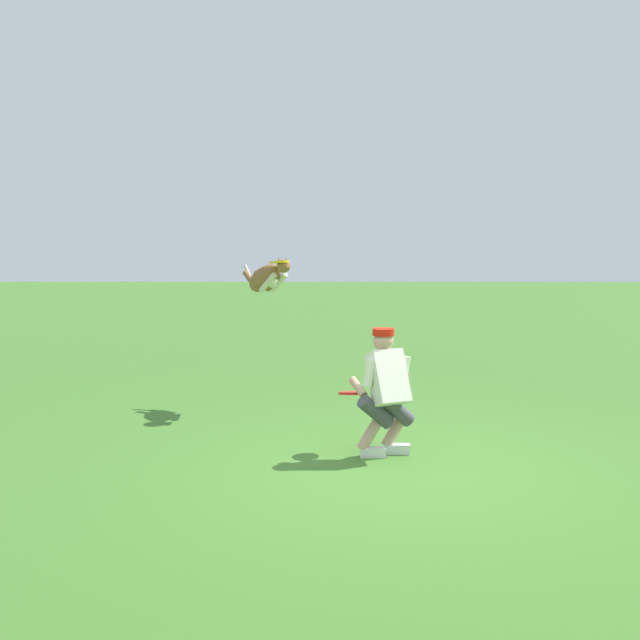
# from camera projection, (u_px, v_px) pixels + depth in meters

# --- Properties ---
(ground_plane) EXTENTS (60.00, 60.00, 0.00)m
(ground_plane) POSITION_uv_depth(u_px,v_px,m) (400.00, 470.00, 7.26)
(ground_plane) COLOR #40722A
(person) EXTENTS (0.70, 0.52, 1.29)m
(person) POSITION_uv_depth(u_px,v_px,m) (386.00, 388.00, 7.65)
(person) COLOR silver
(person) RESTS_ON ground_plane
(dog) EXTENTS (0.72, 0.89, 0.54)m
(dog) POSITION_uv_depth(u_px,v_px,m) (267.00, 278.00, 9.82)
(dog) COLOR brown
(frisbee_flying) EXTENTS (0.36, 0.36, 0.05)m
(frisbee_flying) POSITION_uv_depth(u_px,v_px,m) (279.00, 262.00, 9.49)
(frisbee_flying) COLOR yellow
(frisbee_held) EXTENTS (0.37, 0.37, 0.07)m
(frisbee_held) POSITION_uv_depth(u_px,v_px,m) (351.00, 393.00, 7.83)
(frisbee_held) COLOR red
(frisbee_held) RESTS_ON person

